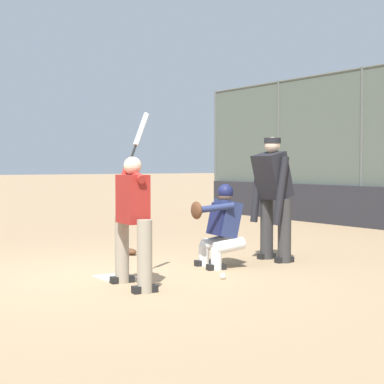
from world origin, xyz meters
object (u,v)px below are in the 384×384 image
object	(u,v)px
catcher_behind_plate	(220,224)
fielding_glove_on_dirt	(129,252)
batter_at_plate	(133,217)
umpire_home	(273,194)
baseball_loose	(223,276)

from	to	relation	value
catcher_behind_plate	fielding_glove_on_dirt	distance (m)	1.89
batter_at_plate	umpire_home	xyz separation A→B (m)	(0.68, -2.66, 0.16)
batter_at_plate	baseball_loose	distance (m)	1.41
catcher_behind_plate	batter_at_plate	bearing A→B (deg)	120.14
baseball_loose	catcher_behind_plate	bearing A→B (deg)	-33.85
umpire_home	fielding_glove_on_dirt	world-z (taller)	umpire_home
batter_at_plate	umpire_home	size ratio (longest dim) A/B	1.13
catcher_behind_plate	fielding_glove_on_dirt	size ratio (longest dim) A/B	4.09
fielding_glove_on_dirt	catcher_behind_plate	bearing A→B (deg)	-164.18
catcher_behind_plate	umpire_home	bearing A→B (deg)	-78.08
batter_at_plate	baseball_loose	xyz separation A→B (m)	(-0.14, -1.17, -0.78)
catcher_behind_plate	baseball_loose	distance (m)	1.09
batter_at_plate	fielding_glove_on_dirt	world-z (taller)	batter_at_plate
batter_at_plate	umpire_home	distance (m)	2.75
fielding_glove_on_dirt	baseball_loose	world-z (taller)	fielding_glove_on_dirt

